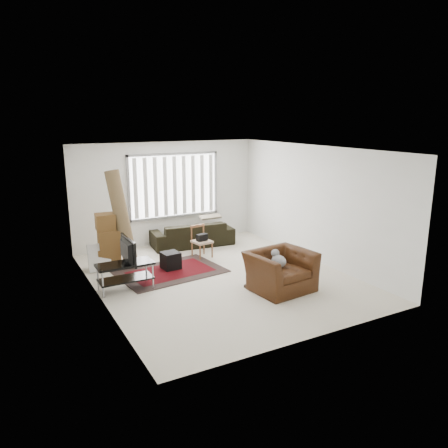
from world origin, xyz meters
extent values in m
plane|color=beige|center=(0.00, 0.00, 0.00)|extent=(6.00, 6.00, 0.00)
cube|color=white|center=(0.00, 0.00, 2.70)|extent=(5.00, 6.00, 0.02)
cube|color=white|center=(0.00, 3.00, 1.35)|extent=(5.00, 0.02, 2.70)
cube|color=white|center=(0.00, -3.00, 1.35)|extent=(5.00, 0.02, 2.70)
cube|color=white|center=(-2.50, 0.00, 1.35)|extent=(0.02, 6.00, 2.70)
cube|color=white|center=(2.50, 0.00, 1.35)|extent=(0.02, 6.00, 2.70)
cube|color=white|center=(0.20, 2.98, 1.55)|extent=(2.40, 0.01, 1.60)
cube|color=gray|center=(0.20, 2.96, 1.55)|extent=(2.52, 0.06, 1.72)
cube|color=white|center=(0.20, 2.92, 1.55)|extent=(2.40, 0.02, 1.55)
cube|color=black|center=(-0.81, 0.80, 0.01)|extent=(2.37, 1.72, 0.02)
cube|color=#4B060B|center=(-0.81, 0.80, 0.02)|extent=(1.86, 1.21, 0.00)
cube|color=black|center=(-1.95, 0.30, 0.52)|extent=(1.09, 0.49, 0.04)
cube|color=black|center=(-1.95, 0.30, 0.22)|extent=(1.05, 0.46, 0.03)
cylinder|color=#B2B2B7|center=(-2.44, 0.09, 0.27)|extent=(0.03, 0.03, 0.55)
cylinder|color=#B2B2B7|center=(-1.46, 0.09, 0.27)|extent=(0.03, 0.03, 0.55)
cylinder|color=#B2B2B7|center=(-2.44, 0.51, 0.27)|extent=(0.03, 0.03, 0.55)
cylinder|color=#B2B2B7|center=(-1.46, 0.51, 0.27)|extent=(0.03, 0.03, 0.55)
imported|color=black|center=(-1.95, 0.30, 0.80)|extent=(0.11, 0.88, 0.51)
cube|color=black|center=(-0.73, 0.98, 0.20)|extent=(0.40, 0.40, 0.37)
cube|color=brown|center=(-1.91, 1.81, 0.23)|extent=(0.54, 0.50, 0.46)
cube|color=brown|center=(-1.89, 1.78, 0.66)|extent=(0.49, 0.45, 0.41)
cube|color=brown|center=(-1.93, 1.83, 1.05)|extent=(0.45, 0.45, 0.36)
cube|color=silver|center=(-2.15, 1.64, 0.31)|extent=(0.49, 0.23, 0.62)
cylinder|color=brown|center=(-1.58, 1.71, 1.10)|extent=(0.65, 0.88, 2.20)
imported|color=black|center=(0.47, 2.45, 0.41)|extent=(2.22, 1.13, 0.82)
cube|color=tan|center=(0.26, 1.43, 0.39)|extent=(0.47, 0.47, 0.05)
cylinder|color=brown|center=(0.11, 1.23, 0.19)|extent=(0.04, 0.04, 0.39)
cylinder|color=brown|center=(0.46, 1.28, 0.19)|extent=(0.04, 0.04, 0.39)
cylinder|color=brown|center=(0.06, 1.57, 0.19)|extent=(0.04, 0.04, 0.39)
cylinder|color=brown|center=(0.41, 1.63, 0.19)|extent=(0.04, 0.04, 0.39)
cube|color=brown|center=(0.23, 1.61, 0.75)|extent=(0.40, 0.10, 0.06)
cube|color=brown|center=(0.06, 1.58, 0.58)|extent=(0.04, 0.04, 0.39)
cube|color=brown|center=(0.41, 1.64, 0.58)|extent=(0.04, 0.04, 0.39)
cube|color=black|center=(0.26, 1.43, 0.49)|extent=(0.28, 0.18, 0.17)
imported|color=#3B1D0C|center=(0.72, -1.15, 0.44)|extent=(1.29, 1.15, 0.88)
ellipsoid|color=#59595B|center=(0.72, -1.15, 0.57)|extent=(0.27, 0.34, 0.22)
sphere|color=#59595B|center=(0.71, -0.99, 0.70)|extent=(0.16, 0.16, 0.16)
camera|label=1|loc=(-4.10, -7.72, 3.32)|focal=35.00mm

